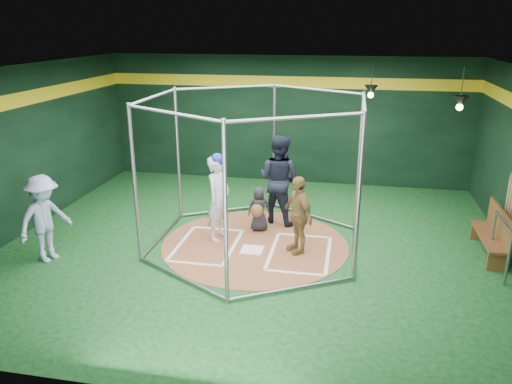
% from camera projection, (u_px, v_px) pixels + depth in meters
% --- Properties ---
extents(room_shell, '(10.10, 9.10, 3.53)m').
position_uv_depth(room_shell, '(255.00, 162.00, 9.66)').
color(room_shell, '#0D3913').
rests_on(room_shell, ground).
extents(clay_disc, '(3.80, 3.80, 0.01)m').
position_uv_depth(clay_disc, '(255.00, 244.00, 10.21)').
color(clay_disc, brown).
rests_on(clay_disc, ground).
extents(home_plate, '(0.43, 0.43, 0.01)m').
position_uv_depth(home_plate, '(252.00, 250.00, 9.93)').
color(home_plate, white).
rests_on(home_plate, clay_disc).
extents(batter_box_left, '(1.17, 1.77, 0.01)m').
position_uv_depth(batter_box_left, '(207.00, 245.00, 10.15)').
color(batter_box_left, white).
rests_on(batter_box_left, clay_disc).
extents(batter_box_right, '(1.17, 1.77, 0.01)m').
position_uv_depth(batter_box_right, '(300.00, 253.00, 9.80)').
color(batter_box_right, white).
rests_on(batter_box_right, clay_disc).
extents(batting_cage, '(4.05, 4.67, 3.00)m').
position_uv_depth(batting_cage, '(255.00, 174.00, 9.73)').
color(batting_cage, gray).
rests_on(batting_cage, ground).
extents(pendant_lamp_near, '(0.34, 0.34, 0.90)m').
position_uv_depth(pendant_lamp_near, '(371.00, 90.00, 12.28)').
color(pendant_lamp_near, black).
rests_on(pendant_lamp_near, room_shell).
extents(pendant_lamp_far, '(0.34, 0.34, 0.90)m').
position_uv_depth(pendant_lamp_far, '(460.00, 101.00, 10.46)').
color(pendant_lamp_far, black).
rests_on(pendant_lamp_far, room_shell).
extents(batter_figure, '(0.56, 0.73, 1.84)m').
position_uv_depth(batter_figure, '(218.00, 197.00, 10.18)').
color(batter_figure, '#BCBCC3').
rests_on(batter_figure, clay_disc).
extents(visitor_leopard, '(0.86, 0.95, 1.55)m').
position_uv_depth(visitor_leopard, '(298.00, 215.00, 9.64)').
color(visitor_leopard, '#AD8C4A').
rests_on(visitor_leopard, clay_disc).
extents(catcher_figure, '(0.55, 0.61, 0.99)m').
position_uv_depth(catcher_figure, '(259.00, 209.00, 10.72)').
color(catcher_figure, black).
rests_on(catcher_figure, clay_disc).
extents(umpire, '(1.19, 1.07, 2.00)m').
position_uv_depth(umpire, '(279.00, 179.00, 11.07)').
color(umpire, black).
rests_on(umpire, clay_disc).
extents(bystander_blue, '(0.97, 1.24, 1.68)m').
position_uv_depth(bystander_blue, '(44.00, 219.00, 9.29)').
color(bystander_blue, '#96A5C7').
rests_on(bystander_blue, ground).
extents(dugout_bench, '(0.37, 1.60, 0.93)m').
position_uv_depth(dugout_bench, '(494.00, 232.00, 9.61)').
color(dugout_bench, brown).
rests_on(dugout_bench, ground).
extents(steel_railing, '(0.05, 1.13, 0.98)m').
position_uv_depth(steel_railing, '(502.00, 238.00, 8.90)').
color(steel_railing, gray).
rests_on(steel_railing, ground).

